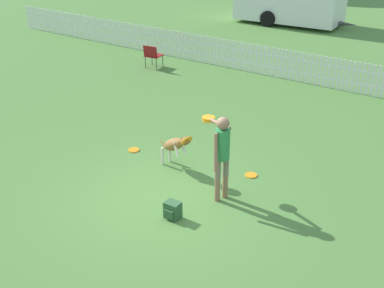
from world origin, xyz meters
name	(u,v)px	position (x,y,z in m)	size (l,w,h in m)	color
ground_plane	(165,197)	(0.00, 0.00, 0.00)	(240.00, 240.00, 0.00)	#4C7A38
handler_person	(221,147)	(0.90, 0.61, 1.10)	(0.92, 0.92, 1.74)	#8C664C
leaping_dog	(175,145)	(-0.53, 1.08, 0.58)	(1.15, 0.55, 0.95)	olive
frisbee_near_handler	(251,175)	(0.99, 1.73, 0.01)	(0.26, 0.26, 0.02)	orange
frisbee_near_dog	(134,150)	(-1.85, 1.27, 0.01)	(0.26, 0.26, 0.02)	orange
backpack_on_grass	(173,210)	(0.55, -0.49, 0.16)	(0.28, 0.26, 0.33)	#2D5633
picket_fence	(320,71)	(0.00, 7.94, 0.48)	(26.65, 0.04, 0.95)	white
folding_chair_center	(152,54)	(-5.36, 6.50, 0.47)	(0.56, 0.58, 0.78)	#333338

